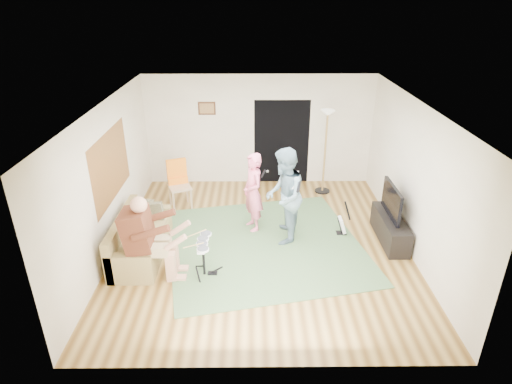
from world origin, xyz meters
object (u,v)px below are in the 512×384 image
drum_kit (204,260)px  television (392,201)px  tv_cabinet (390,229)px  guitar_spare (342,225)px  singer (253,192)px  torchiere_lamp (326,137)px  dining_chair (180,191)px  guitarist (284,196)px  sofa (137,242)px

drum_kit → television: television is taller
tv_cabinet → guitar_spare: bearing=164.9°
singer → torchiere_lamp: size_ratio=0.81×
dining_chair → television: size_ratio=1.08×
drum_kit → television: (3.45, 1.11, 0.55)m
dining_chair → tv_cabinet: 4.53m
singer → tv_cabinet: 2.76m
singer → torchiere_lamp: 2.51m
drum_kit → tv_cabinet: (3.50, 1.11, -0.05)m
tv_cabinet → television: 0.60m
singer → tv_cabinet: (2.66, -0.48, -0.56)m
dining_chair → guitarist: bearing=-54.7°
singer → television: size_ratio=1.62×
dining_chair → television: television is taller
guitarist → tv_cabinet: size_ratio=1.33×
drum_kit → guitarist: size_ratio=0.37×
singer → guitarist: guitarist is taller
drum_kit → dining_chair: size_ratio=0.64×
singer → torchiere_lamp: torchiere_lamp is taller
drum_kit → guitar_spare: bearing=27.2°
dining_chair → singer: bearing=-53.3°
singer → guitar_spare: size_ratio=2.24×
torchiere_lamp → guitarist: bearing=-116.7°
guitarist → dining_chair: size_ratio=1.73×
sofa → dining_chair: bearing=75.5°
guitar_spare → tv_cabinet: guitar_spare is taller
guitar_spare → dining_chair: dining_chair is taller
sofa → torchiere_lamp: torchiere_lamp is taller
guitarist → guitar_spare: guitarist is taller
torchiere_lamp → tv_cabinet: size_ratio=1.44×
torchiere_lamp → drum_kit: bearing=-127.0°
drum_kit → television: bearing=17.8°
drum_kit → dining_chair: 2.71m
singer → guitar_spare: singer is taller
sofa → dining_chair: 2.02m
dining_chair → tv_cabinet: dining_chair is taller
guitarist → tv_cabinet: guitarist is taller
guitar_spare → sofa: bearing=-169.9°
singer → guitar_spare: (1.78, -0.24, -0.60)m
singer → guitar_spare: 1.89m
guitar_spare → television: size_ratio=0.72×
sofa → television: size_ratio=1.90×
sofa → tv_cabinet: sofa is taller
torchiere_lamp → tv_cabinet: torchiere_lamp is taller
guitar_spare → torchiere_lamp: bearing=92.6°
guitarist → torchiere_lamp: 2.51m
sofa → tv_cabinet: size_ratio=1.36×
drum_kit → television: size_ratio=0.69×
guitarist → torchiere_lamp: size_ratio=0.93×
sofa → guitarist: guitarist is taller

